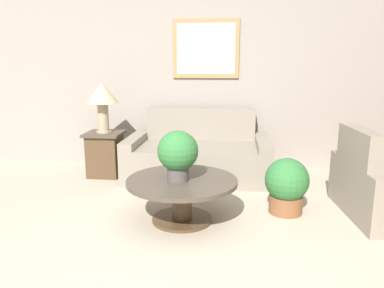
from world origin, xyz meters
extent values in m
plane|color=tan|center=(0.00, 0.00, 0.00)|extent=(20.00, 20.00, 0.00)
cube|color=gray|center=(0.00, 3.17, 1.30)|extent=(7.14, 0.06, 2.60)
cube|color=#997A4C|center=(-0.08, 3.12, 1.73)|extent=(0.95, 0.03, 0.82)
cube|color=#B2BCC6|center=(-0.08, 3.11, 1.73)|extent=(0.83, 0.01, 0.70)
cube|color=gray|center=(-0.14, 2.50, 0.23)|extent=(1.55, 1.00, 0.45)
cube|color=gray|center=(-0.14, 2.92, 0.68)|extent=(1.55, 0.16, 0.45)
cube|color=gray|center=(-1.00, 2.50, 0.28)|extent=(0.18, 1.00, 0.55)
cube|color=gray|center=(0.72, 2.50, 0.28)|extent=(0.18, 1.00, 0.55)
cube|color=gray|center=(1.57, 1.41, 0.68)|extent=(0.22, 0.78, 0.45)
cube|color=gray|center=(1.93, 1.91, 0.28)|extent=(0.97, 0.26, 0.55)
cylinder|color=#4C3823|center=(-0.16, 1.09, 0.01)|extent=(0.60, 0.60, 0.03)
cylinder|color=#4C3823|center=(-0.16, 1.09, 0.21)|extent=(0.19, 0.19, 0.36)
cylinder|color=#473D33|center=(-0.16, 1.09, 0.41)|extent=(1.08, 1.08, 0.04)
cube|color=#4C3823|center=(-1.42, 2.49, 0.29)|extent=(0.42, 0.42, 0.57)
cube|color=#473D33|center=(-1.42, 2.49, 0.59)|extent=(0.49, 0.49, 0.03)
cylinder|color=tan|center=(-1.42, 2.49, 0.62)|extent=(0.20, 0.20, 0.02)
cylinder|color=tan|center=(-1.42, 2.49, 0.82)|extent=(0.15, 0.15, 0.38)
cone|color=tan|center=(-1.42, 2.49, 1.15)|extent=(0.43, 0.43, 0.28)
cylinder|color=#4C4742|center=(-0.20, 1.05, 0.50)|extent=(0.21, 0.21, 0.14)
sphere|color=#2D6B33|center=(-0.20, 1.05, 0.72)|extent=(0.39, 0.39, 0.39)
cylinder|color=brown|center=(0.88, 1.40, 0.09)|extent=(0.35, 0.35, 0.19)
sphere|color=#2D6B33|center=(0.88, 1.40, 0.36)|extent=(0.45, 0.45, 0.45)
camera|label=1|loc=(0.30, -2.36, 1.54)|focal=35.00mm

